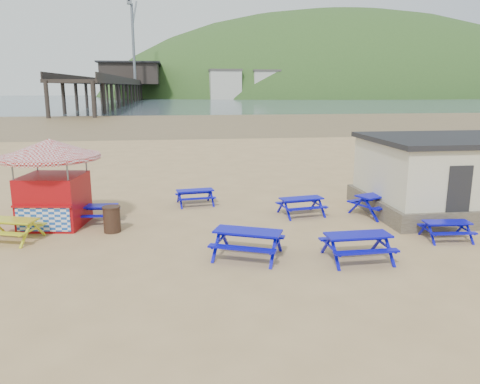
{
  "coord_description": "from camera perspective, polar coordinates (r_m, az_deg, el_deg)",
  "views": [
    {
      "loc": [
        -1.08,
        -16.67,
        5.15
      ],
      "look_at": [
        1.45,
        1.5,
        1.0
      ],
      "focal_mm": 35.0,
      "sensor_mm": 36.0,
      "label": 1
    }
  ],
  "objects": [
    {
      "name": "picnic_table_blue_e",
      "position": [
        14.66,
        14.12,
        -6.52
      ],
      "size": [
        1.99,
        1.62,
        0.82
      ],
      "rotation": [
        0.0,
        0.0,
        0.02
      ],
      "color": "#0009A4",
      "rests_on": "ground"
    },
    {
      "name": "picnic_table_blue_g",
      "position": [
        19.25,
        7.47,
        -1.76
      ],
      "size": [
        1.94,
        1.66,
        0.73
      ],
      "rotation": [
        0.0,
        0.0,
        0.16
      ],
      "color": "#0009A4",
      "rests_on": "ground"
    },
    {
      "name": "picnic_table_blue_d",
      "position": [
        14.45,
        0.94,
        -6.32
      ],
      "size": [
        2.53,
        2.33,
        0.86
      ],
      "rotation": [
        0.0,
        0.0,
        -0.41
      ],
      "color": "#0009A4",
      "rests_on": "ground"
    },
    {
      "name": "wet_sand",
      "position": [
        71.86,
        -7.13,
        8.55
      ],
      "size": [
        400.0,
        400.0,
        0.0
      ],
      "primitive_type": "plane",
      "color": "olive",
      "rests_on": "ground"
    },
    {
      "name": "ground",
      "position": [
        17.48,
        -4.05,
        -4.42
      ],
      "size": [
        400.0,
        400.0,
        0.0
      ],
      "primitive_type": "plane",
      "color": "tan",
      "rests_on": "ground"
    },
    {
      "name": "sea",
      "position": [
        186.74,
        -7.74,
        11.07
      ],
      "size": [
        400.0,
        400.0,
        0.0
      ],
      "primitive_type": "plane",
      "color": "#42535F",
      "rests_on": "ground"
    },
    {
      "name": "litter_bin",
      "position": [
        17.49,
        -15.36,
        -3.2
      ],
      "size": [
        0.65,
        0.65,
        0.95
      ],
      "color": "#3D261B",
      "rests_on": "ground"
    },
    {
      "name": "picnic_table_blue_f",
      "position": [
        17.57,
        23.85,
        -4.32
      ],
      "size": [
        1.63,
        1.35,
        0.65
      ],
      "rotation": [
        0.0,
        0.0,
        -0.08
      ],
      "color": "#0009A4",
      "rests_on": "ground"
    },
    {
      "name": "headland_town",
      "position": [
        263.08,
        12.51,
        9.18
      ],
      "size": [
        264.0,
        144.0,
        108.0
      ],
      "color": "#2D4C1E",
      "rests_on": "ground"
    },
    {
      "name": "picnic_table_blue_b",
      "position": [
        20.86,
        -5.48,
        -0.64
      ],
      "size": [
        1.78,
        1.51,
        0.68
      ],
      "rotation": [
        0.0,
        0.0,
        0.13
      ],
      "color": "#0009A4",
      "rests_on": "ground"
    },
    {
      "name": "amenity_block",
      "position": [
        21.42,
        24.94,
        1.93
      ],
      "size": [
        7.4,
        5.4,
        3.15
      ],
      "color": "#665B4C",
      "rests_on": "ground"
    },
    {
      "name": "pier",
      "position": [
        195.63,
        -13.2,
        12.53
      ],
      "size": [
        24.0,
        220.0,
        39.29
      ],
      "color": "black",
      "rests_on": "ground"
    },
    {
      "name": "picnic_table_blue_c",
      "position": [
        20.0,
        16.63,
        -1.44
      ],
      "size": [
        2.54,
        2.32,
        0.86
      ],
      "rotation": [
        0.0,
        0.0,
        0.4
      ],
      "color": "#0009A4",
      "rests_on": "ground"
    },
    {
      "name": "picnic_table_yellow",
      "position": [
        17.79,
        -26.11,
        -4.16
      ],
      "size": [
        2.16,
        1.94,
        0.76
      ],
      "rotation": [
        0.0,
        0.0,
        -0.31
      ],
      "color": "#A6B219",
      "rests_on": "ground"
    },
    {
      "name": "picnic_table_blue_a",
      "position": [
        18.89,
        -17.15,
        -2.57
      ],
      "size": [
        1.72,
        1.43,
        0.69
      ],
      "rotation": [
        0.0,
        0.0,
        -0.07
      ],
      "color": "#0009A4",
      "rests_on": "ground"
    },
    {
      "name": "ice_cream_kiosk",
      "position": [
        18.68,
        -21.98,
        2.33
      ],
      "size": [
        4.2,
        4.2,
        3.29
      ],
      "rotation": [
        0.0,
        0.0,
        -0.16
      ],
      "color": "#9E090F",
      "rests_on": "ground"
    }
  ]
}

